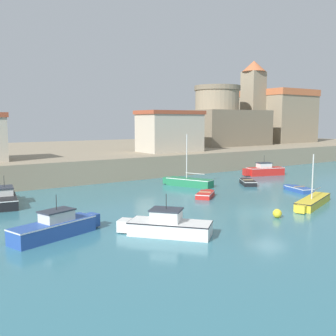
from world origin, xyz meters
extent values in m
plane|color=teal|center=(0.00, 0.00, 0.00)|extent=(200.00, 200.00, 0.00)
cube|color=gray|center=(0.00, 39.40, 1.27)|extent=(120.00, 40.00, 2.55)
cube|color=black|center=(8.02, 10.09, 0.25)|extent=(2.63, 3.10, 0.49)
cube|color=black|center=(8.96, 11.54, 0.25)|extent=(0.90, 0.86, 0.42)
cube|color=white|center=(8.02, 10.09, 0.45)|extent=(2.66, 3.13, 0.07)
cube|color=#997F5B|center=(8.02, 10.09, 0.53)|extent=(1.02, 0.76, 0.08)
cube|color=#284C9E|center=(-14.97, 2.78, 0.47)|extent=(5.32, 3.05, 0.93)
cube|color=#284C9E|center=(-12.23, 3.70, 0.47)|extent=(0.91, 1.01, 0.79)
cube|color=white|center=(-14.97, 2.78, 0.89)|extent=(5.37, 3.08, 0.07)
cube|color=silver|center=(-14.73, 2.86, 1.22)|extent=(2.05, 1.64, 0.58)
cube|color=#2D333D|center=(-14.73, 2.86, 1.55)|extent=(2.22, 1.76, 0.08)
cylinder|color=black|center=(-14.73, 2.86, 2.04)|extent=(0.04, 0.04, 0.90)
cube|color=black|center=(-15.43, 13.70, 0.40)|extent=(2.42, 5.49, 0.80)
cube|color=black|center=(-14.98, 16.68, 0.40)|extent=(1.00, 0.86, 0.68)
cube|color=white|center=(-15.43, 13.70, 0.76)|extent=(2.44, 5.55, 0.07)
cube|color=silver|center=(-15.39, 13.96, 1.09)|extent=(1.49, 2.02, 0.58)
cube|color=#2D333D|center=(-15.39, 13.96, 1.41)|extent=(1.60, 2.19, 0.08)
cylinder|color=black|center=(-15.39, 13.96, 1.90)|extent=(0.04, 0.04, 0.90)
cube|color=white|center=(-9.09, -0.57, 0.42)|extent=(4.52, 4.77, 0.83)
cube|color=white|center=(-10.95, 1.52, 0.42)|extent=(1.27, 1.25, 0.71)
cube|color=black|center=(-9.09, -0.57, 0.79)|extent=(4.57, 4.82, 0.07)
cube|color=silver|center=(-9.25, -0.39, 1.16)|extent=(2.12, 2.14, 0.66)
cube|color=#2D333D|center=(-9.25, -0.39, 1.53)|extent=(2.28, 2.31, 0.08)
cylinder|color=black|center=(-9.25, -0.39, 2.02)|extent=(0.04, 0.04, 0.90)
cube|color=yellow|center=(4.92, -0.16, 0.32)|extent=(5.92, 3.28, 0.64)
cube|color=yellow|center=(1.93, -1.32, 0.32)|extent=(0.77, 0.84, 0.54)
cube|color=black|center=(4.92, -0.16, 0.60)|extent=(5.98, 3.31, 0.07)
cylinder|color=silver|center=(4.51, -0.32, 2.40)|extent=(0.10, 0.10, 3.51)
cylinder|color=silver|center=(5.61, 0.10, 1.19)|extent=(2.49, 1.03, 0.08)
cube|color=red|center=(15.13, 14.17, 0.48)|extent=(4.77, 2.78, 0.96)
cube|color=red|center=(12.64, 14.92, 0.48)|extent=(0.91, 1.02, 0.82)
cube|color=white|center=(15.13, 14.17, 0.92)|extent=(4.82, 2.81, 0.07)
cube|color=silver|center=(14.92, 14.23, 1.23)|extent=(1.85, 1.57, 0.55)
cube|color=#2D333D|center=(14.92, 14.23, 1.55)|extent=(2.00, 1.68, 0.08)
cylinder|color=black|center=(14.92, 14.23, 2.04)|extent=(0.04, 0.04, 0.90)
cube|color=red|center=(-0.06, 7.28, 0.22)|extent=(2.81, 2.63, 0.44)
cube|color=red|center=(1.17, 8.30, 0.22)|extent=(0.86, 0.88, 0.38)
cube|color=white|center=(-0.06, 7.28, 0.40)|extent=(2.84, 2.66, 0.07)
cube|color=#997F5B|center=(-0.06, 7.28, 0.48)|extent=(0.83, 0.93, 0.08)
cube|color=#237A4C|center=(2.34, 12.76, 0.41)|extent=(3.30, 4.97, 0.81)
cube|color=#237A4C|center=(1.20, 15.23, 0.41)|extent=(0.97, 0.90, 0.69)
cube|color=white|center=(2.34, 12.76, 0.77)|extent=(3.33, 5.02, 0.07)
cylinder|color=silver|center=(2.19, 13.08, 3.07)|extent=(0.10, 0.10, 4.52)
cylinder|color=silver|center=(2.59, 12.21, 1.36)|extent=(0.98, 2.00, 0.08)
cube|color=#284C9E|center=(9.18, 4.47, 0.22)|extent=(1.91, 2.99, 0.44)
cube|color=#284C9E|center=(9.57, 6.09, 0.22)|extent=(0.83, 0.73, 0.37)
cube|color=white|center=(9.18, 4.47, 0.40)|extent=(1.93, 3.02, 0.07)
cube|color=#997F5B|center=(9.18, 4.47, 0.48)|extent=(1.11, 0.45, 0.08)
sphere|color=yellow|center=(-0.54, -1.24, 0.31)|extent=(0.62, 0.62, 0.62)
cube|color=gray|center=(40.00, 36.22, 6.98)|extent=(10.70, 15.65, 8.86)
cube|color=#C1663D|center=(40.00, 36.22, 12.01)|extent=(10.91, 15.96, 1.20)
cube|color=gray|center=(32.94, 33.87, 9.15)|extent=(3.42, 3.42, 13.20)
cone|color=#C1663D|center=(32.94, 33.87, 16.75)|extent=(4.45, 4.45, 2.00)
cube|color=#796C57|center=(24.00, 33.77, 5.50)|extent=(13.63, 13.63, 5.90)
cylinder|color=gray|center=(24.00, 33.77, 7.24)|extent=(7.61, 7.61, 9.39)
cylinder|color=#796C57|center=(24.00, 33.77, 12.34)|extent=(7.99, 7.99, 0.80)
cube|color=#BCB29E|center=(8.00, 24.86, 5.05)|extent=(7.94, 5.10, 5.01)
cube|color=#9E472D|center=(8.00, 24.86, 7.81)|extent=(8.34, 5.35, 0.50)
camera|label=1|loc=(-21.73, -19.27, 6.75)|focal=42.00mm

